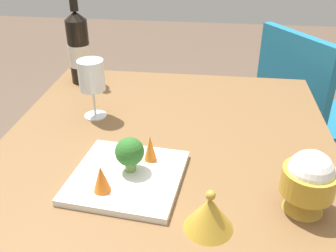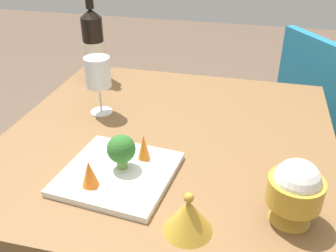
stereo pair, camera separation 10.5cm
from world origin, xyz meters
name	(u,v)px [view 1 (the left image)]	position (x,y,z in m)	size (l,w,h in m)	color
dining_table	(168,159)	(0.00, 0.00, 0.64)	(0.91, 0.91, 0.73)	brown
chair_by_wall	(301,103)	(0.67, -0.51, 0.53)	(0.56, 0.56, 0.85)	teal
wine_bottle	(79,48)	(0.34, 0.36, 0.86)	(0.08, 0.08, 0.32)	black
wine_glass	(91,77)	(0.08, 0.23, 0.86)	(0.08, 0.08, 0.18)	white
rice_bowl	(309,181)	(-0.26, -0.32, 0.80)	(0.11, 0.11, 0.14)	gold
rice_bowl_lid	(209,213)	(-0.34, -0.12, 0.77)	(0.10, 0.10, 0.09)	gold
serving_plate	(127,177)	(-0.21, 0.07, 0.74)	(0.27, 0.27, 0.02)	white
broccoli_floret	(130,152)	(-0.19, 0.06, 0.79)	(0.07, 0.07, 0.09)	#729E4C
carrot_garnish_left	(101,179)	(-0.28, 0.11, 0.78)	(0.04, 0.04, 0.06)	orange
carrot_garnish_right	(150,148)	(-0.15, 0.03, 0.78)	(0.03, 0.03, 0.07)	orange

